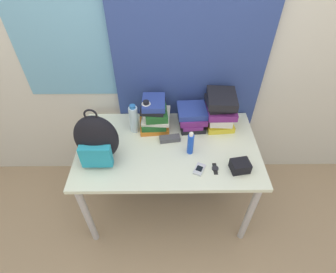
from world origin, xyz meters
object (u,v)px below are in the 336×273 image
book_stack_center (192,117)px  wristwatch (215,169)px  camera_pouch (240,166)px  sunglasses_case (170,139)px  sunscreen_bottle (191,144)px  book_stack_left (155,114)px  water_bottle (134,119)px  sports_bottle (147,116)px  backpack (97,140)px  book_stack_right (220,110)px  cell_phone (199,169)px

book_stack_center → wristwatch: (0.13, -0.45, -0.08)m
wristwatch → camera_pouch: bearing=-2.3°
book_stack_center → wristwatch: bearing=-74.3°
book_stack_center → sunglasses_case: 0.25m
sunscreen_bottle → sunglasses_case: size_ratio=1.17×
sunglasses_case → camera_pouch: 0.54m
book_stack_left → water_bottle: size_ratio=1.12×
sports_bottle → wristwatch: bearing=-41.1°
book_stack_center → sports_bottle: 0.34m
book_stack_left → camera_pouch: book_stack_left is taller
sports_bottle → sunscreen_bottle: 0.40m
backpack → sunscreen_bottle: backpack is taller
book_stack_center → water_bottle: (-0.44, -0.06, 0.03)m
sunscreen_bottle → water_bottle: bearing=149.8°
sunscreen_bottle → wristwatch: 0.24m
book_stack_right → water_bottle: bearing=-175.3°
book_stack_left → backpack: bearing=-137.1°
backpack → sports_bottle: 0.43m
book_stack_center → camera_pouch: book_stack_center is taller
water_bottle → sports_bottle: bearing=8.4°
book_stack_left → water_bottle: (-0.15, -0.05, 0.00)m
sports_bottle → camera_pouch: (0.63, -0.41, -0.09)m
book_stack_center → wristwatch: size_ratio=2.67×
book_stack_right → book_stack_left: bearing=179.8°
backpack → book_stack_right: size_ratio=1.48×
sunglasses_case → book_stack_right: bearing=23.8°
book_stack_center → sports_bottle: sports_bottle is taller
water_bottle → book_stack_left: bearing=19.5°
book_stack_center → wristwatch: 0.47m
camera_pouch → wristwatch: size_ratio=1.40×
book_stack_left → book_stack_right: size_ratio=0.93×
cell_phone → water_bottle: bearing=138.9°
backpack → book_stack_left: size_ratio=1.58×
book_stack_left → wristwatch: 0.62m
book_stack_left → sunglasses_case: size_ratio=1.69×
book_stack_right → camera_pouch: size_ratio=2.12×
backpack → cell_phone: (0.67, -0.11, -0.17)m
book_stack_center → water_bottle: water_bottle is taller
cell_phone → wristwatch: size_ratio=1.19×
book_stack_right → sunscreen_bottle: 0.38m
book_stack_left → cell_phone: book_stack_left is taller
water_bottle → sports_bottle: size_ratio=0.90×
sunglasses_case → camera_pouch: size_ratio=1.17×
sports_bottle → sunglasses_case: size_ratio=1.68×
book_stack_left → book_stack_center: (0.28, 0.00, -0.03)m
camera_pouch → wristwatch: camera_pouch is taller
book_stack_left → book_stack_right: (0.50, -0.00, 0.04)m
water_bottle → sunscreen_bottle: water_bottle is taller
book_stack_center → sunscreen_bottle: size_ratio=1.39×
cell_phone → book_stack_left: bearing=123.8°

